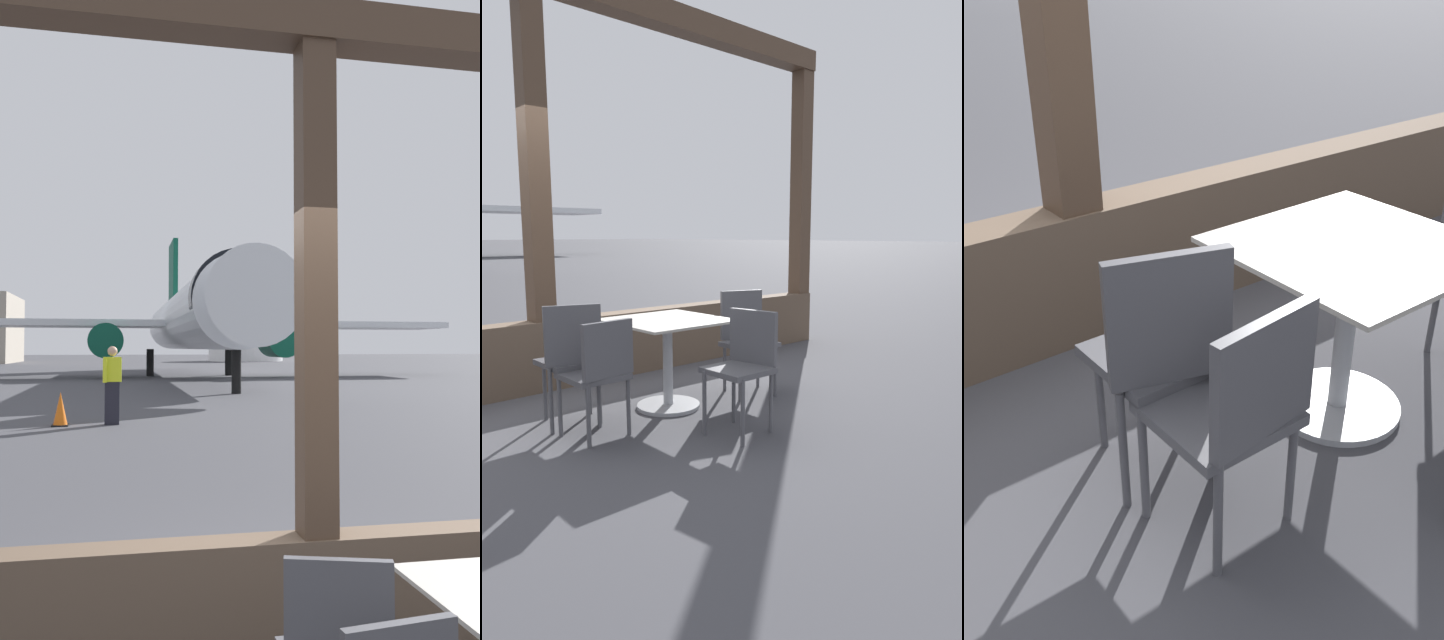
{
  "view_description": "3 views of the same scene",
  "coord_description": "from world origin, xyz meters",
  "views": [
    {
      "loc": [
        -1.12,
        -3.41,
        1.71
      ],
      "look_at": [
        3.62,
        20.47,
        2.8
      ],
      "focal_mm": 34.73,
      "sensor_mm": 36.0,
      "label": 1
    },
    {
      "loc": [
        -2.12,
        -4.77,
        1.42
      ],
      "look_at": [
        0.95,
        -1.4,
        0.71
      ],
      "focal_mm": 30.8,
      "sensor_mm": 36.0,
      "label": 2
    },
    {
      "loc": [
        -1.36,
        -2.72,
        1.75
      ],
      "look_at": [
        -0.09,
        -1.09,
        0.58
      ],
      "focal_mm": 38.77,
      "sensor_mm": 36.0,
      "label": 3
    }
  ],
  "objects": [
    {
      "name": "airplane",
      "position": [
        3.24,
        31.82,
        3.37
      ],
      "size": [
        31.06,
        32.51,
        10.16
      ],
      "color": "silver",
      "rests_on": "ground"
    },
    {
      "name": "fuel_storage_tank",
      "position": [
        15.06,
        74.36,
        2.22
      ],
      "size": [
        9.5,
        9.5,
        4.44
      ],
      "primitive_type": "cylinder",
      "color": "white",
      "rests_on": "ground"
    },
    {
      "name": "ground_crew_worker",
      "position": [
        -1.22,
        10.71,
        0.9
      ],
      "size": [
        0.41,
        0.45,
        1.74
      ],
      "color": "black",
      "rests_on": "ground"
    },
    {
      "name": "ground_plane",
      "position": [
        0.0,
        40.0,
        0.0
      ],
      "size": [
        220.0,
        220.0,
        0.0
      ],
      "primitive_type": "plane",
      "color": "#424247"
    },
    {
      "name": "traffic_cone",
      "position": [
        -2.33,
        10.67,
        0.35
      ],
      "size": [
        0.36,
        0.36,
        0.74
      ],
      "color": "orange",
      "rests_on": "ground"
    },
    {
      "name": "window_frame",
      "position": [
        0.0,
        0.0,
        1.32
      ],
      "size": [
        7.47,
        0.24,
        3.72
      ],
      "color": "brown",
      "rests_on": "ground"
    }
  ]
}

